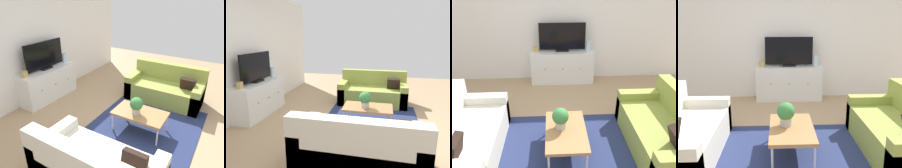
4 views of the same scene
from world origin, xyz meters
The scene contains 11 objects.
ground_plane centered at (0.00, 0.00, 0.00)m, with size 10.00×10.00×0.00m, color tan.
wall_back centered at (0.00, 2.55, 1.35)m, with size 6.40×0.12×2.70m, color white.
area_rug centered at (0.00, -0.15, 0.01)m, with size 2.50×1.90×0.01m, color navy.
couch_left_side centered at (-1.43, -0.10, 0.28)m, with size 0.85×1.66×0.81m.
couch_right_side centered at (1.43, -0.10, 0.28)m, with size 0.85×1.66×0.81m.
coffee_table centered at (-0.01, -0.10, 0.35)m, with size 0.56×0.93×0.38m.
potted_plant centered at (-0.08, -0.05, 0.56)m, with size 0.23×0.23×0.31m.
tv_console centered at (0.06, 2.27, 0.37)m, with size 1.40×0.47×0.73m.
flat_screen_tv centered at (0.06, 2.29, 1.05)m, with size 1.01×0.16×0.63m.
glass_vase centered at (0.64, 2.27, 0.85)m, with size 0.11×0.11×0.24m, color silver.
mantel_clock centered at (-0.52, 2.27, 0.80)m, with size 0.11×0.07×0.13m, color tan.
Camera 2 is at (-3.82, -0.39, 1.74)m, focal length 33.40 mm.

